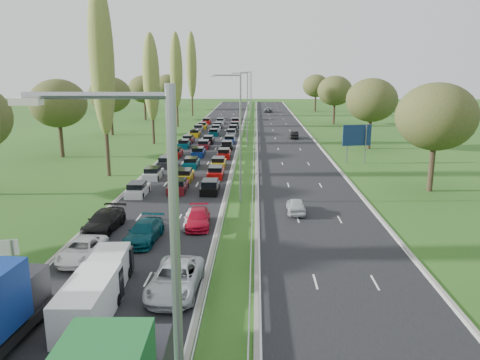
{
  "coord_description": "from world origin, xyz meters",
  "views": [
    {
      "loc": [
        5.9,
        0.31,
        12.2
      ],
      "look_at": [
        4.36,
        45.91,
        1.5
      ],
      "focal_mm": 35.0,
      "sensor_mm": 36.0,
      "label": 1
    }
  ],
  "objects_px": {
    "near_car_2": "(82,250)",
    "direction_sign": "(357,137)",
    "white_van_rear": "(108,271)",
    "near_car_3": "(104,221)",
    "white_van_front": "(90,300)",
    "info_sign": "(6,251)"
  },
  "relations": [
    {
      "from": "white_van_front",
      "to": "info_sign",
      "type": "distance_m",
      "value": 9.03
    },
    {
      "from": "white_van_rear",
      "to": "direction_sign",
      "type": "distance_m",
      "value": 43.83
    },
    {
      "from": "near_car_3",
      "to": "white_van_front",
      "type": "bearing_deg",
      "value": -70.22
    },
    {
      "from": "near_car_2",
      "to": "info_sign",
      "type": "relative_size",
      "value": 2.26
    },
    {
      "from": "near_car_2",
      "to": "direction_sign",
      "type": "height_order",
      "value": "direction_sign"
    },
    {
      "from": "white_van_rear",
      "to": "direction_sign",
      "type": "xyz_separation_m",
      "value": [
        21.9,
        37.88,
        2.56
      ]
    },
    {
      "from": "near_car_2",
      "to": "white_van_front",
      "type": "bearing_deg",
      "value": -65.02
    },
    {
      "from": "near_car_2",
      "to": "near_car_3",
      "type": "relative_size",
      "value": 0.9
    },
    {
      "from": "white_van_rear",
      "to": "white_van_front",
      "type": "bearing_deg",
      "value": -90.76
    },
    {
      "from": "near_car_3",
      "to": "direction_sign",
      "type": "distance_m",
      "value": 37.9
    },
    {
      "from": "near_car_2",
      "to": "direction_sign",
      "type": "bearing_deg",
      "value": 55.67
    },
    {
      "from": "info_sign",
      "to": "near_car_3",
      "type": "bearing_deg",
      "value": 65.89
    },
    {
      "from": "near_car_2",
      "to": "white_van_rear",
      "type": "distance_m",
      "value": 5.03
    },
    {
      "from": "direction_sign",
      "to": "near_car_3",
      "type": "bearing_deg",
      "value": -131.97
    },
    {
      "from": "white_van_front",
      "to": "white_van_rear",
      "type": "distance_m",
      "value": 3.62
    },
    {
      "from": "near_car_2",
      "to": "white_van_rear",
      "type": "relative_size",
      "value": 0.98
    },
    {
      "from": "white_van_rear",
      "to": "near_car_2",
      "type": "bearing_deg",
      "value": 122.31
    },
    {
      "from": "near_car_2",
      "to": "near_car_3",
      "type": "height_order",
      "value": "near_car_3"
    },
    {
      "from": "near_car_3",
      "to": "white_van_front",
      "type": "height_order",
      "value": "white_van_front"
    },
    {
      "from": "white_van_front",
      "to": "info_sign",
      "type": "bearing_deg",
      "value": 140.72
    },
    {
      "from": "near_car_2",
      "to": "white_van_front",
      "type": "relative_size",
      "value": 0.9
    },
    {
      "from": "white_van_rear",
      "to": "direction_sign",
      "type": "bearing_deg",
      "value": 55.54
    }
  ]
}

